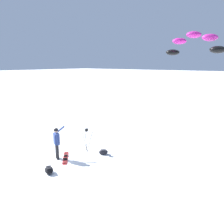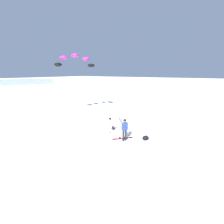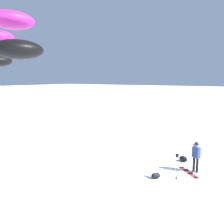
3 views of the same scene
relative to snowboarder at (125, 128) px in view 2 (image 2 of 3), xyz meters
name	(u,v)px [view 2 (image 2 of 3)]	position (x,y,z in m)	size (l,w,h in m)	color
ground_plane	(122,143)	(0.44, 0.01, -1.07)	(300.00, 300.00, 0.00)	white
snowboarder	(125,128)	(0.00, 0.00, 0.00)	(0.47, 0.78, 1.78)	black
snowboard	(123,138)	(-0.28, -0.31, -1.05)	(1.35, 1.28, 0.10)	#B23333
traction_kite	(75,61)	(-3.84, -8.81, 5.36)	(4.86, 3.05, 1.52)	black
gear_bag_large	(113,128)	(-1.56, -2.02, -0.92)	(0.58, 0.57, 0.28)	black
camera_tripod	(110,122)	(-0.57, -1.69, -0.07)	(0.66, 0.55, 1.42)	#262628
gear_bag_small	(146,138)	(-1.03, 1.31, -0.91)	(0.69, 0.60, 0.32)	black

